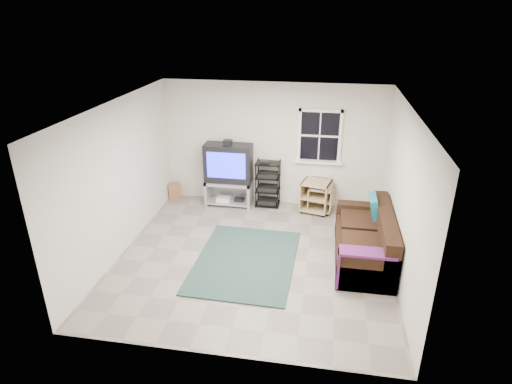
% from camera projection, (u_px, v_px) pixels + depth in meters
% --- Properties ---
extents(room, '(4.60, 4.62, 4.60)m').
position_uv_depth(room, '(319.00, 140.00, 8.67)').
color(room, gray).
rests_on(room, ground).
extents(tv_unit, '(0.99, 0.49, 1.45)m').
position_uv_depth(tv_unit, '(229.00, 170.00, 9.01)').
color(tv_unit, '#A2A2AA').
rests_on(tv_unit, ground).
extents(av_rack, '(0.51, 0.37, 1.01)m').
position_uv_depth(av_rack, '(268.00, 186.00, 9.09)').
color(av_rack, black).
rests_on(av_rack, ground).
extents(side_table_left, '(0.67, 0.67, 0.66)m').
position_uv_depth(side_table_left, '(316.00, 195.00, 8.92)').
color(side_table_left, tan).
rests_on(side_table_left, ground).
extents(side_table_right, '(0.56, 0.56, 0.56)m').
position_uv_depth(side_table_right, '(321.00, 196.00, 8.93)').
color(side_table_right, tan).
rests_on(side_table_right, ground).
extents(sofa, '(0.90, 2.03, 0.93)m').
position_uv_depth(sofa, '(366.00, 242.00, 7.19)').
color(sofa, black).
rests_on(sofa, ground).
extents(shag_rug, '(1.68, 2.28, 0.03)m').
position_uv_depth(shag_rug, '(245.00, 261.00, 7.23)').
color(shag_rug, '#312216').
rests_on(shag_rug, ground).
extents(paper_bag, '(0.29, 0.23, 0.35)m').
position_uv_depth(paper_bag, '(174.00, 191.00, 9.52)').
color(paper_bag, '#906340').
rests_on(paper_bag, ground).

